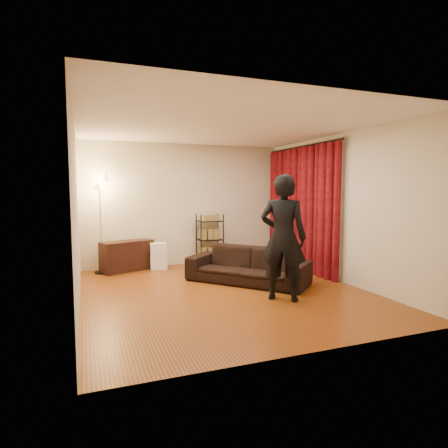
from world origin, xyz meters
name	(u,v)px	position (x,y,z in m)	size (l,w,h in m)	color
floor	(225,292)	(0.00, 0.00, 0.00)	(5.00, 5.00, 0.00)	brown
ceiling	(225,126)	(0.00, 0.00, 2.70)	(5.00, 5.00, 0.00)	white
wall_back	(185,205)	(0.00, 2.50, 1.35)	(5.00, 5.00, 0.00)	beige
wall_front	(313,224)	(0.00, -2.50, 1.35)	(5.00, 5.00, 0.00)	beige
wall_left	(76,214)	(-2.25, 0.00, 1.35)	(5.00, 5.00, 0.00)	beige
wall_right	(339,208)	(2.25, 0.00, 1.35)	(5.00, 5.00, 0.00)	beige
curtain_rod	(302,147)	(2.15, 1.12, 2.58)	(0.04, 0.04, 2.65)	black
curtain	(300,209)	(2.13, 1.12, 1.28)	(0.22, 2.65, 2.55)	maroon
sofa	(248,265)	(0.60, 0.42, 0.32)	(2.18, 0.85, 0.64)	black
person	(283,238)	(0.67, -0.73, 0.96)	(0.70, 0.46, 1.92)	black
media_cabinet	(127,256)	(-1.33, 2.23, 0.31)	(1.07, 0.40, 0.63)	black
storage_boxes	(159,256)	(-0.70, 2.12, 0.28)	(0.34, 0.27, 0.57)	white
wire_shelf	(210,240)	(0.48, 2.21, 0.57)	(0.52, 0.36, 1.14)	black
floor_lamp	(101,225)	(-1.85, 2.17, 0.98)	(0.35, 0.35, 1.97)	silver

